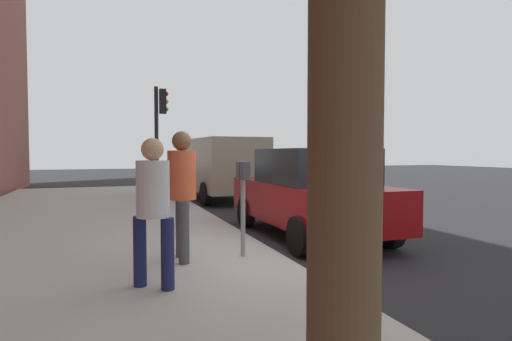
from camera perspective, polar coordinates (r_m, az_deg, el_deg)
name	(u,v)px	position (r m, az deg, el deg)	size (l,w,h in m)	color
ground_plane	(274,259)	(6.82, 2.44, -11.93)	(80.00, 80.00, 0.00)	#232326
sidewalk_slab	(68,272)	(6.35, -24.20, -12.54)	(28.00, 6.00, 0.15)	#A8A59E
parking_meter	(243,188)	(6.23, -1.78, -2.41)	(0.36, 0.12, 1.41)	gray
pedestrian_at_meter	(182,184)	(6.06, -10.04, -1.76)	(0.55, 0.40, 1.85)	#47474C
pedestrian_bystander	(153,201)	(4.90, -13.83, -4.03)	(0.39, 0.43, 1.71)	#191E4C
parked_sedan_near	(310,192)	(8.47, 7.38, -2.98)	(4.41, 1.98, 1.77)	maroon
parked_van_far	(219,165)	(15.25, -5.10, 0.79)	(5.28, 2.28, 2.18)	gray
traffic_signal	(160,124)	(13.54, -12.96, 6.12)	(0.24, 0.44, 3.60)	black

